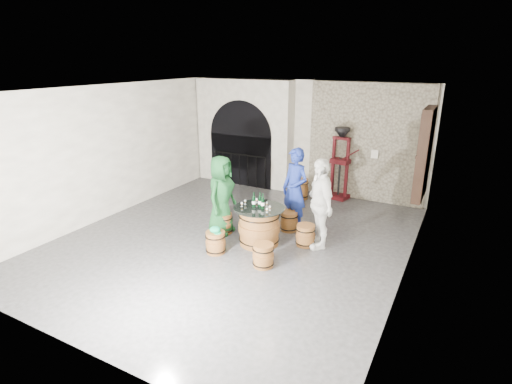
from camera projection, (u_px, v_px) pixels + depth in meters
The scene contains 31 objects.
ground at pixel (235, 239), 8.77m from camera, with size 8.00×8.00×0.00m, color #2C2C2F.
wall_back at pixel (305, 137), 11.59m from camera, with size 8.00×8.00×0.00m, color silver.
wall_front at pixel (66, 245), 4.91m from camera, with size 8.00×8.00×0.00m, color silver.
wall_left at pixel (112, 151), 9.82m from camera, with size 8.00×8.00×0.00m, color silver.
wall_right at pixel (413, 195), 6.68m from camera, with size 8.00×8.00×0.00m, color silver.
ceiling at pixel (233, 89), 7.74m from camera, with size 8.00×8.00×0.00m, color beige.
stone_facing_panel at pixel (367, 143), 10.73m from camera, with size 3.20×0.12×3.18m, color gray.
arched_opening at pixel (244, 133), 12.23m from camera, with size 3.10×0.60×3.19m.
shuttered_window at pixel (424, 154), 8.68m from camera, with size 0.23×1.10×2.00m.
barrel_table at pixel (259, 226), 8.43m from camera, with size 1.07×1.07×0.82m.
barrel_stool_left at pixel (224, 223), 9.03m from camera, with size 0.42×0.42×0.46m.
barrel_stool_far at pixel (289, 221), 9.15m from camera, with size 0.42×0.42×0.46m.
barrel_stool_right at pixel (305, 235), 8.42m from camera, with size 0.42×0.42×0.46m.
barrel_stool_near_right at pixel (263, 255), 7.57m from camera, with size 0.42×0.42×0.46m.
barrel_stool_near_left at pixel (216, 242), 8.10m from camera, with size 0.42×0.42×0.46m.
green_cap at pixel (215, 230), 8.01m from camera, with size 0.26×0.22×0.12m.
person_green at pixel (221, 195), 8.85m from camera, with size 0.87×0.57×1.78m, color #13451E.
person_blue at pixel (295, 189), 9.04m from camera, with size 0.69×0.46×1.91m, color navy.
person_white at pixel (320, 203), 8.17m from camera, with size 1.12×0.47×1.91m, color white.
wine_bottle_left at pixel (254, 201), 8.30m from camera, with size 0.08×0.08×0.32m.
wine_bottle_center at pixel (263, 202), 8.22m from camera, with size 0.08×0.08×0.32m.
wine_bottle_right at pixel (260, 201), 8.31m from camera, with size 0.08×0.08×0.32m.
tasting_glass_a at pixel (242, 204), 8.34m from camera, with size 0.05×0.05×0.10m, color #AF7022, non-canonical shape.
tasting_glass_b at pixel (270, 208), 8.14m from camera, with size 0.05×0.05×0.10m, color #AF7022, non-canonical shape.
tasting_glass_c at pixel (257, 200), 8.57m from camera, with size 0.05×0.05×0.10m, color #AF7022, non-canonical shape.
tasting_glass_d at pixel (267, 204), 8.35m from camera, with size 0.05×0.05×0.10m, color #AF7022, non-canonical shape.
tasting_glass_e at pixel (267, 210), 8.03m from camera, with size 0.05×0.05×0.10m, color #AF7022, non-canonical shape.
tasting_glass_f at pixel (245, 202), 8.48m from camera, with size 0.05×0.05×0.10m, color #AF7022, non-canonical shape.
side_barrel at pixel (301, 189), 11.21m from camera, with size 0.43×0.43×0.57m.
corking_press at pixel (340, 158), 10.95m from camera, with size 0.84×0.53×2.01m.
control_box at pixel (375, 154), 10.64m from camera, with size 0.18×0.10×0.22m, color silver.
Camera 1 is at (4.17, -6.81, 3.80)m, focal length 28.00 mm.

